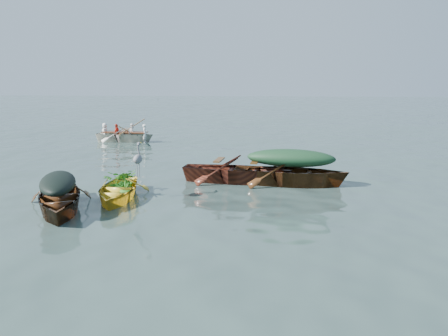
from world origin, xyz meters
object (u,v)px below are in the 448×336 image
Objects in this scene: yellow_dinghy at (118,199)px; heron at (138,165)px; green_tarp_boat at (290,185)px; open_wooden_boat at (237,182)px; dark_covered_boat at (60,210)px; rowed_boat at (125,142)px.

heron is at bearing 5.19° from yellow_dinghy.
green_tarp_boat is at bearing 18.32° from heron.
dark_covered_boat is at bearing 136.15° from open_wooden_boat.
open_wooden_boat is 5.01× the size of heron.
yellow_dinghy is 0.79× the size of rowed_boat.
green_tarp_boat is 1.02× the size of open_wooden_boat.
open_wooden_boat is at bearing -139.95° from rowed_boat.
yellow_dinghy is 3.51× the size of heron.
dark_covered_boat is 4.31× the size of heron.
yellow_dinghy is 0.69× the size of green_tarp_boat.
heron is at bearing -157.00° from rowed_boat.
dark_covered_boat is at bearing -139.35° from yellow_dinghy.
rowed_boat is (-3.14, 10.35, 0.00)m from yellow_dinghy.
rowed_boat reaches higher than yellow_dinghy.
yellow_dinghy is 10.82m from rowed_boat.
rowed_boat is 10.92m from heron.
rowed_boat is (-2.10, 11.48, 0.00)m from dark_covered_boat.
open_wooden_boat is (4.04, 3.28, 0.00)m from dark_covered_boat.
yellow_dinghy is 4.99m from green_tarp_boat.
open_wooden_boat is 10.23m from rowed_boat.
heron is (0.54, 0.11, 0.90)m from yellow_dinghy.
yellow_dinghy is at bearing -159.89° from rowed_boat.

